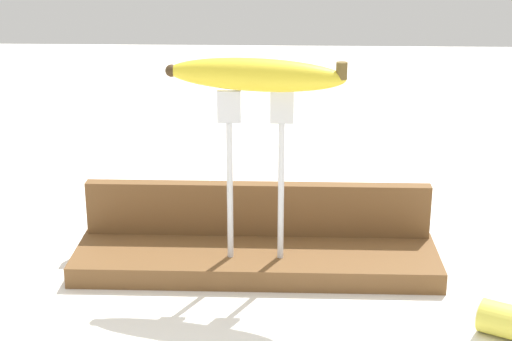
% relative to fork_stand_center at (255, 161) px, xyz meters
% --- Properties ---
extents(ground_plane, '(3.00, 3.00, 0.00)m').
position_rel_fork_stand_center_xyz_m(ground_plane, '(0.00, 0.02, -0.14)').
color(ground_plane, silver).
extents(wooden_board, '(0.43, 0.12, 0.02)m').
position_rel_fork_stand_center_xyz_m(wooden_board, '(0.00, 0.02, -0.13)').
color(wooden_board, brown).
rests_on(wooden_board, ground).
extents(board_backstop, '(0.42, 0.02, 0.07)m').
position_rel_fork_stand_center_xyz_m(board_backstop, '(0.00, 0.07, -0.08)').
color(board_backstop, brown).
rests_on(board_backstop, wooden_board).
extents(fork_stand_center, '(0.08, 0.01, 0.20)m').
position_rel_fork_stand_center_xyz_m(fork_stand_center, '(0.00, 0.00, 0.00)').
color(fork_stand_center, silver).
rests_on(fork_stand_center, wooden_board).
extents(banana_raised_center, '(0.20, 0.07, 0.04)m').
position_rel_fork_stand_center_xyz_m(banana_raised_center, '(-0.00, 0.00, 0.10)').
color(banana_raised_center, yellow).
rests_on(banana_raised_center, fork_stand_center).
extents(banana_chunk_far, '(0.06, 0.06, 0.03)m').
position_rel_fork_stand_center_xyz_m(banana_chunk_far, '(0.26, -0.13, -0.12)').
color(banana_chunk_far, '#DBD147').
rests_on(banana_chunk_far, ground).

